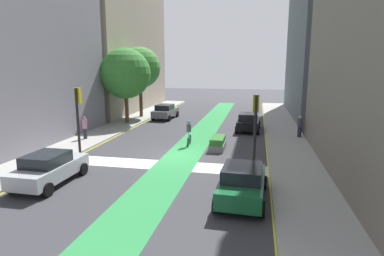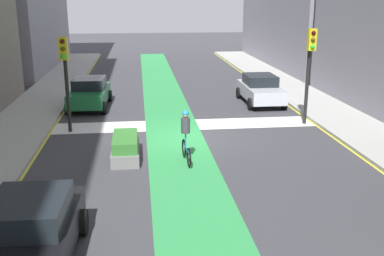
{
  "view_description": "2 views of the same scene",
  "coord_description": "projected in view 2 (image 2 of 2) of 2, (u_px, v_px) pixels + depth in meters",
  "views": [
    {
      "loc": [
        5.2,
        -19.22,
        5.71
      ],
      "look_at": [
        0.47,
        4.0,
        1.07
      ],
      "focal_mm": 30.03,
      "sensor_mm": 36.0,
      "label": 1
    },
    {
      "loc": [
        2.06,
        18.24,
        5.66
      ],
      "look_at": [
        0.3,
        3.23,
        1.34
      ],
      "focal_mm": 42.66,
      "sensor_mm": 36.0,
      "label": 2
    }
  ],
  "objects": [
    {
      "name": "cyclist_in_lane",
      "position": [
        186.0,
        135.0,
        16.17
      ],
      "size": [
        0.32,
        1.73,
        1.86
      ],
      "color": "black",
      "rests_on": "ground_plane"
    },
    {
      "name": "bike_lane_paint",
      "position": [
        175.0,
        138.0,
        19.13
      ],
      "size": [
        2.4,
        60.0,
        0.01
      ],
      "primitive_type": "cube",
      "color": "#2D8C47",
      "rests_on": "ground_plane"
    },
    {
      "name": "crosswalk_band",
      "position": [
        185.0,
        125.0,
        21.11
      ],
      "size": [
        12.0,
        1.8,
        0.01
      ],
      "primitive_type": "cube",
      "color": "silver",
      "rests_on": "ground_plane"
    },
    {
      "name": "curb_stripe_right",
      "position": [
        44.0,
        142.0,
        18.53
      ],
      "size": [
        0.16,
        60.0,
        0.01
      ],
      "primitive_type": "cube",
      "color": "yellow",
      "rests_on": "ground_plane"
    },
    {
      "name": "ground_plane",
      "position": [
        190.0,
        137.0,
        19.2
      ],
      "size": [
        120.0,
        120.0,
        0.0
      ],
      "primitive_type": "plane",
      "color": "#38383D"
    },
    {
      "name": "median_planter",
      "position": [
        125.0,
        148.0,
        16.6
      ],
      "size": [
        0.98,
        2.34,
        0.85
      ],
      "color": "slate",
      "rests_on": "ground_plane"
    },
    {
      "name": "car_silver_left_near",
      "position": [
        260.0,
        89.0,
        25.21
      ],
      "size": [
        2.04,
        4.21,
        1.57
      ],
      "color": "#B2B7BF",
      "rests_on": "ground_plane"
    },
    {
      "name": "curb_stripe_left",
      "position": [
        327.0,
        133.0,
        19.87
      ],
      "size": [
        0.16,
        60.0,
        0.01
      ],
      "primitive_type": "cube",
      "color": "yellow",
      "rests_on": "ground_plane"
    },
    {
      "name": "traffic_signal_near_right",
      "position": [
        65.0,
        66.0,
        19.15
      ],
      "size": [
        0.35,
        0.52,
        4.12
      ],
      "color": "black",
      "rests_on": "ground_plane"
    },
    {
      "name": "traffic_signal_near_left",
      "position": [
        310.0,
        58.0,
        20.38
      ],
      "size": [
        0.35,
        0.52,
        4.36
      ],
      "color": "black",
      "rests_on": "ground_plane"
    },
    {
      "name": "car_green_right_near",
      "position": [
        89.0,
        93.0,
        24.24
      ],
      "size": [
        2.17,
        4.27,
        1.57
      ],
      "color": "#196033",
      "rests_on": "ground_plane"
    },
    {
      "name": "car_black_right_far",
      "position": [
        29.0,
        235.0,
        9.7
      ],
      "size": [
        2.12,
        4.25,
        1.57
      ],
      "color": "black",
      "rests_on": "ground_plane"
    },
    {
      "name": "sidewalk_right",
      "position": [
        5.0,
        142.0,
        18.34
      ],
      "size": [
        3.0,
        60.0,
        0.15
      ],
      "primitive_type": "cube",
      "color": "#9E9E99",
      "rests_on": "ground_plane"
    },
    {
      "name": "sidewalk_left",
      "position": [
        360.0,
        130.0,
        20.02
      ],
      "size": [
        3.0,
        60.0,
        0.15
      ],
      "primitive_type": "cube",
      "color": "#9E9E99",
      "rests_on": "ground_plane"
    }
  ]
}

